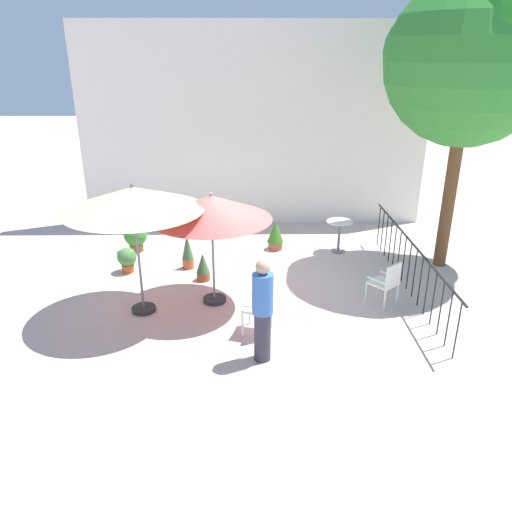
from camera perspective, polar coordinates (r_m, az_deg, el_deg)
ground_plane at (r=10.05m, az=-0.02°, el=-3.88°), size 60.00×60.00×0.00m
villa_facade at (r=13.52m, az=-0.26°, el=14.58°), size 9.21×0.30×5.23m
terrace_railing at (r=10.27m, az=17.33°, el=-0.22°), size 0.03×5.31×1.01m
shade_tree at (r=11.18m, az=23.66°, el=19.96°), size 3.47×3.30×5.95m
patio_umbrella_0 at (r=8.92m, az=-5.16°, el=5.52°), size 2.20×2.20×2.17m
patio_umbrella_1 at (r=8.69m, az=-13.98°, el=6.34°), size 2.42×2.42×2.42m
cafe_table_0 at (r=11.94m, az=9.58°, el=2.88°), size 0.62×0.62×0.77m
patio_chair_0 at (r=8.31m, az=0.74°, el=-5.45°), size 0.55×0.58×0.99m
patio_chair_1 at (r=9.51m, az=14.82°, el=-2.81°), size 0.63×0.63×0.90m
potted_plant_0 at (r=10.40m, az=-6.13°, el=-1.23°), size 0.29×0.29×0.61m
potted_plant_1 at (r=11.97m, az=2.25°, el=2.49°), size 0.40×0.40×0.73m
potted_plant_2 at (r=10.99m, az=-7.89°, el=0.54°), size 0.26×0.26×0.80m
potted_plant_3 at (r=12.21m, az=-13.73°, el=2.23°), size 0.55×0.55×0.69m
potted_plant_4 at (r=11.08m, az=-14.65°, el=-0.30°), size 0.42×0.42×0.56m
standing_person at (r=7.47m, az=0.76°, el=-6.21°), size 0.45×0.45×1.69m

